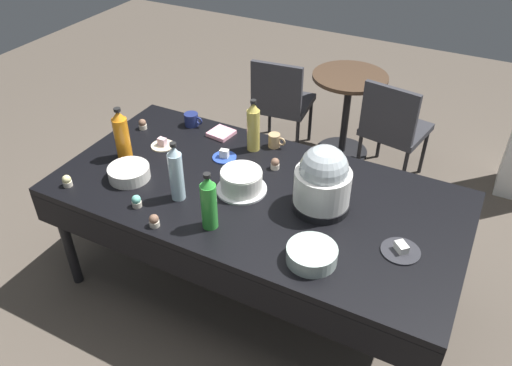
{
  "coord_description": "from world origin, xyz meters",
  "views": [
    {
      "loc": [
        0.99,
        -1.92,
        2.39
      ],
      "look_at": [
        0.0,
        0.0,
        0.8
      ],
      "focal_mm": 35.42,
      "sensor_mm": 36.0,
      "label": 1
    }
  ],
  "objects_px": {
    "potluck_table": "(256,200)",
    "soda_bottle_ginger_ale": "(253,127)",
    "dessert_plate_charcoal": "(401,250)",
    "soda_bottle_orange_juice": "(122,135)",
    "cupcake_berry": "(137,201)",
    "soda_bottle_water": "(176,173)",
    "maroon_chair_left": "(281,100)",
    "frosted_layer_cake": "(241,181)",
    "ceramic_snack_bowl": "(129,173)",
    "dessert_plate_cream": "(163,144)",
    "glass_salad_bowl": "(312,254)",
    "cupcake_mint": "(276,164)",
    "maroon_chair_right": "(393,126)",
    "dessert_plate_white": "(319,164)",
    "coffee_mug_navy": "(192,119)",
    "round_cafe_table": "(347,100)",
    "dessert_plate_cobalt": "(224,156)",
    "cupcake_lemon": "(154,221)",
    "cupcake_vanilla": "(143,124)",
    "cupcake_rose": "(67,181)",
    "coffee_mug_tan": "(275,140)",
    "soda_bottle_lime_soda": "(209,202)"
  },
  "relations": [
    {
      "from": "soda_bottle_water",
      "to": "maroon_chair_right",
      "type": "bearing_deg",
      "value": 67.44
    },
    {
      "from": "cupcake_vanilla",
      "to": "soda_bottle_orange_juice",
      "type": "bearing_deg",
      "value": -70.37
    },
    {
      "from": "dessert_plate_cream",
      "to": "cupcake_rose",
      "type": "xyz_separation_m",
      "value": [
        -0.22,
        -0.57,
        0.02
      ]
    },
    {
      "from": "soda_bottle_ginger_ale",
      "to": "dessert_plate_cobalt",
      "type": "bearing_deg",
      "value": -122.1
    },
    {
      "from": "dessert_plate_white",
      "to": "soda_bottle_ginger_ale",
      "type": "height_order",
      "value": "soda_bottle_ginger_ale"
    },
    {
      "from": "dessert_plate_charcoal",
      "to": "ceramic_snack_bowl",
      "type": "bearing_deg",
      "value": -175.79
    },
    {
      "from": "potluck_table",
      "to": "round_cafe_table",
      "type": "xyz_separation_m",
      "value": [
        -0.05,
        1.72,
        -0.19
      ]
    },
    {
      "from": "glass_salad_bowl",
      "to": "cupcake_mint",
      "type": "relative_size",
      "value": 3.45
    },
    {
      "from": "soda_bottle_water",
      "to": "soda_bottle_ginger_ale",
      "type": "bearing_deg",
      "value": 78.07
    },
    {
      "from": "ceramic_snack_bowl",
      "to": "dessert_plate_cream",
      "type": "bearing_deg",
      "value": 95.39
    },
    {
      "from": "cupcake_rose",
      "to": "soda_bottle_orange_juice",
      "type": "height_order",
      "value": "soda_bottle_orange_juice"
    },
    {
      "from": "cupcake_mint",
      "to": "maroon_chair_right",
      "type": "distance_m",
      "value": 1.35
    },
    {
      "from": "dessert_plate_charcoal",
      "to": "coffee_mug_tan",
      "type": "height_order",
      "value": "coffee_mug_tan"
    },
    {
      "from": "coffee_mug_navy",
      "to": "round_cafe_table",
      "type": "bearing_deg",
      "value": 63.38
    },
    {
      "from": "cupcake_vanilla",
      "to": "cupcake_mint",
      "type": "relative_size",
      "value": 1.0
    },
    {
      "from": "dessert_plate_charcoal",
      "to": "soda_bottle_orange_juice",
      "type": "xyz_separation_m",
      "value": [
        -1.64,
        0.05,
        0.14
      ]
    },
    {
      "from": "cupcake_berry",
      "to": "soda_bottle_orange_juice",
      "type": "distance_m",
      "value": 0.5
    },
    {
      "from": "soda_bottle_lime_soda",
      "to": "cupcake_rose",
      "type": "bearing_deg",
      "value": -175.03
    },
    {
      "from": "cupcake_berry",
      "to": "dessert_plate_charcoal",
      "type": "bearing_deg",
      "value": 12.7
    },
    {
      "from": "soda_bottle_water",
      "to": "soda_bottle_orange_juice",
      "type": "height_order",
      "value": "soda_bottle_water"
    },
    {
      "from": "cupcake_berry",
      "to": "soda_bottle_water",
      "type": "xyz_separation_m",
      "value": [
        0.15,
        0.16,
        0.13
      ]
    },
    {
      "from": "potluck_table",
      "to": "soda_bottle_ginger_ale",
      "type": "bearing_deg",
      "value": 119.51
    },
    {
      "from": "potluck_table",
      "to": "soda_bottle_ginger_ale",
      "type": "height_order",
      "value": "soda_bottle_ginger_ale"
    },
    {
      "from": "dessert_plate_white",
      "to": "cupcake_berry",
      "type": "bearing_deg",
      "value": -132.05
    },
    {
      "from": "dessert_plate_cream",
      "to": "coffee_mug_navy",
      "type": "xyz_separation_m",
      "value": [
        0.02,
        0.3,
        0.03
      ]
    },
    {
      "from": "cupcake_mint",
      "to": "soda_bottle_ginger_ale",
      "type": "distance_m",
      "value": 0.27
    },
    {
      "from": "cupcake_rose",
      "to": "soda_bottle_water",
      "type": "height_order",
      "value": "soda_bottle_water"
    },
    {
      "from": "dessert_plate_cobalt",
      "to": "cupcake_rose",
      "type": "xyz_separation_m",
      "value": [
        -0.62,
        -0.63,
        0.02
      ]
    },
    {
      "from": "soda_bottle_ginger_ale",
      "to": "maroon_chair_left",
      "type": "height_order",
      "value": "soda_bottle_ginger_ale"
    },
    {
      "from": "cupcake_lemon",
      "to": "potluck_table",
      "type": "bearing_deg",
      "value": 57.37
    },
    {
      "from": "cupcake_lemon",
      "to": "soda_bottle_water",
      "type": "xyz_separation_m",
      "value": [
        -0.02,
        0.24,
        0.13
      ]
    },
    {
      "from": "maroon_chair_left",
      "to": "frosted_layer_cake",
      "type": "bearing_deg",
      "value": -72.83
    },
    {
      "from": "potluck_table",
      "to": "ceramic_snack_bowl",
      "type": "distance_m",
      "value": 0.72
    },
    {
      "from": "dessert_plate_cream",
      "to": "cupcake_rose",
      "type": "bearing_deg",
      "value": -111.0
    },
    {
      "from": "cupcake_lemon",
      "to": "soda_bottle_orange_juice",
      "type": "xyz_separation_m",
      "value": [
        -0.53,
        0.42,
        0.12
      ]
    },
    {
      "from": "ceramic_snack_bowl",
      "to": "dessert_plate_white",
      "type": "bearing_deg",
      "value": 33.56
    },
    {
      "from": "dessert_plate_cream",
      "to": "cupcake_lemon",
      "type": "xyz_separation_m",
      "value": [
        0.4,
        -0.62,
        0.02
      ]
    },
    {
      "from": "cupcake_rose",
      "to": "cupcake_berry",
      "type": "bearing_deg",
      "value": 4.08
    },
    {
      "from": "dessert_plate_white",
      "to": "cupcake_lemon",
      "type": "relative_size",
      "value": 2.14
    },
    {
      "from": "frosted_layer_cake",
      "to": "glass_salad_bowl",
      "type": "bearing_deg",
      "value": -30.84
    },
    {
      "from": "potluck_table",
      "to": "dessert_plate_charcoal",
      "type": "height_order",
      "value": "dessert_plate_charcoal"
    },
    {
      "from": "soda_bottle_orange_juice",
      "to": "coffee_mug_tan",
      "type": "relative_size",
      "value": 2.9
    },
    {
      "from": "glass_salad_bowl",
      "to": "maroon_chair_right",
      "type": "height_order",
      "value": "maroon_chair_right"
    },
    {
      "from": "dessert_plate_cream",
      "to": "soda_bottle_water",
      "type": "relative_size",
      "value": 0.42
    },
    {
      "from": "dessert_plate_white",
      "to": "round_cafe_table",
      "type": "xyz_separation_m",
      "value": [
        -0.26,
        1.35,
        -0.27
      ]
    },
    {
      "from": "glass_salad_bowl",
      "to": "dessert_plate_cobalt",
      "type": "relative_size",
      "value": 1.64
    },
    {
      "from": "soda_bottle_water",
      "to": "dessert_plate_white",
      "type": "bearing_deg",
      "value": 48.21
    },
    {
      "from": "dessert_plate_charcoal",
      "to": "cupcake_berry",
      "type": "relative_size",
      "value": 2.72
    },
    {
      "from": "dessert_plate_cobalt",
      "to": "cupcake_mint",
      "type": "relative_size",
      "value": 2.1
    },
    {
      "from": "coffee_mug_navy",
      "to": "frosted_layer_cake",
      "type": "bearing_deg",
      "value": -36.88
    }
  ]
}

